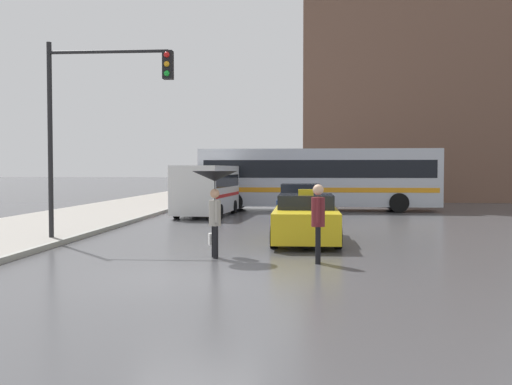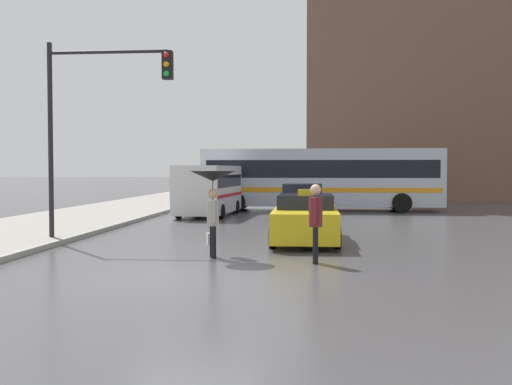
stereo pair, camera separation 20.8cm
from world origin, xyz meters
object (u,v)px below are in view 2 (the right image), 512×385
(sedan_red, at_px, (302,204))
(traffic_light, at_px, (98,103))
(city_bus, at_px, (321,177))
(pedestrian_man, at_px, (316,216))
(pedestrian_with_umbrella, at_px, (213,187))
(taxi, at_px, (305,219))
(ambulance_van, at_px, (209,188))

(sedan_red, bearing_deg, traffic_light, 54.55)
(city_bus, xyz_separation_m, pedestrian_man, (-0.42, -17.41, -0.69))
(pedestrian_with_umbrella, relative_size, pedestrian_man, 1.17)
(traffic_light, bearing_deg, pedestrian_with_umbrella, -35.39)
(taxi, xyz_separation_m, traffic_light, (-5.93, -0.68, 3.35))
(taxi, distance_m, pedestrian_with_umbrella, 4.13)
(taxi, bearing_deg, traffic_light, 6.57)
(sedan_red, bearing_deg, pedestrian_with_umbrella, 79.49)
(city_bus, bearing_deg, sedan_red, 172.58)
(sedan_red, height_order, city_bus, city_bus)
(pedestrian_man, bearing_deg, pedestrian_with_umbrella, -103.41)
(city_bus, bearing_deg, pedestrian_with_umbrella, 171.09)
(city_bus, relative_size, pedestrian_man, 6.80)
(taxi, xyz_separation_m, pedestrian_with_umbrella, (-2.18, -3.35, 1.05))
(sedan_red, distance_m, city_bus, 6.17)
(ambulance_van, xyz_separation_m, pedestrian_with_umbrella, (2.30, -12.91, 0.44))
(sedan_red, xyz_separation_m, pedestrian_with_umbrella, (-1.99, -10.74, 1.01))
(taxi, distance_m, pedestrian_man, 4.03)
(sedan_red, relative_size, city_bus, 0.39)
(pedestrian_man, bearing_deg, traffic_light, -116.69)
(ambulance_van, xyz_separation_m, city_bus, (5.15, 3.85, 0.48))
(taxi, height_order, city_bus, city_bus)
(ambulance_van, height_order, traffic_light, traffic_light)
(pedestrian_with_umbrella, relative_size, traffic_light, 0.36)
(taxi, relative_size, pedestrian_with_umbrella, 2.24)
(sedan_red, relative_size, ambulance_van, 0.86)
(sedan_red, distance_m, pedestrian_with_umbrella, 10.97)
(ambulance_van, bearing_deg, city_bus, -138.93)
(taxi, relative_size, ambulance_van, 0.84)
(ambulance_van, xyz_separation_m, traffic_light, (-1.46, -10.24, 2.74))
(sedan_red, height_order, traffic_light, traffic_light)
(city_bus, xyz_separation_m, pedestrian_with_umbrella, (-2.86, -16.76, -0.05))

